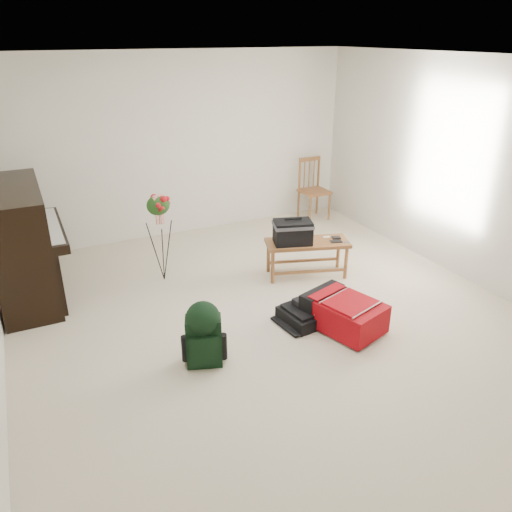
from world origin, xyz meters
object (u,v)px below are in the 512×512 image
red_suitcase (341,311)px  black_duffel (310,312)px  piano (23,246)px  green_backpack (204,331)px  bench (299,236)px  flower_stand (161,238)px  dining_chair (313,190)px

red_suitcase → black_duffel: bearing=115.7°
piano → green_backpack: size_ratio=2.45×
bench → flower_stand: flower_stand is taller
red_suitcase → green_backpack: green_backpack is taller
piano → dining_chair: (4.17, 0.83, -0.14)m
green_backpack → red_suitcase: bearing=20.2°
flower_stand → green_backpack: bearing=-116.0°
piano → dining_chair: size_ratio=1.60×
piano → black_duffel: (2.52, -1.79, -0.52)m
black_duffel → green_backpack: (-1.22, -0.24, 0.25)m
piano → red_suitcase: size_ratio=1.72×
bench → black_duffel: size_ratio=1.73×
black_duffel → bench: bearing=59.5°
bench → piano: bearing=-179.7°
green_backpack → flower_stand: 1.79m
piano → bench: 3.04m
black_duffel → piano: bearing=137.0°
red_suitcase → green_backpack: 1.45m
piano → bench: size_ratio=1.43×
dining_chair → green_backpack: size_ratio=1.53×
piano → black_duffel: bearing=-35.4°
bench → flower_stand: 1.60m
red_suitcase → green_backpack: size_ratio=1.42×
piano → red_suitcase: bearing=-36.5°
piano → black_duffel: piano is taller
piano → flower_stand: piano is taller
black_duffel → flower_stand: (-1.08, 1.54, 0.44)m
red_suitcase → black_duffel: 0.33m
bench → green_backpack: bearing=-127.2°
piano → flower_stand: 1.46m
flower_stand → piano: bearing=148.3°
red_suitcase → green_backpack: bearing=162.8°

